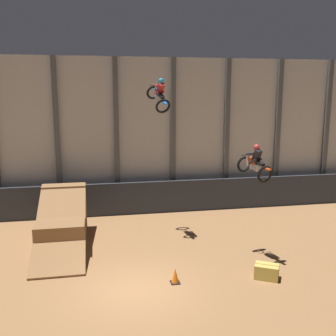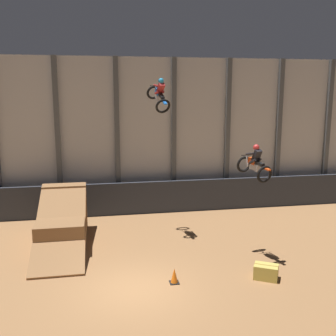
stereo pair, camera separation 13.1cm
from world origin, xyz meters
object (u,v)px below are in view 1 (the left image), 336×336
dirt_ramp (63,224)px  rider_bike_right_air (255,164)px  rider_bike_left_air (159,95)px  hay_bale_trackside (267,272)px  traffic_cone_near_ramp (175,276)px

dirt_ramp → rider_bike_right_air: rider_bike_right_air is taller
rider_bike_left_air → rider_bike_right_air: 5.73m
dirt_ramp → hay_bale_trackside: size_ratio=5.51×
dirt_ramp → hay_bale_trackside: (8.01, -5.48, -0.57)m
rider_bike_right_air → traffic_cone_near_ramp: rider_bike_right_air is taller
traffic_cone_near_ramp → hay_bale_trackside: 3.57m
traffic_cone_near_ramp → rider_bike_right_air: bearing=24.8°
rider_bike_left_air → traffic_cone_near_ramp: bearing=-104.8°
dirt_ramp → hay_bale_trackside: bearing=-34.4°
dirt_ramp → traffic_cone_near_ramp: bearing=-49.3°
rider_bike_left_air → traffic_cone_near_ramp: size_ratio=3.26×
hay_bale_trackside → rider_bike_left_air: bearing=120.3°
rider_bike_left_air → hay_bale_trackside: size_ratio=1.75×
hay_bale_trackside → dirt_ramp: bearing=145.6°
traffic_cone_near_ramp → hay_bale_trackside: traffic_cone_near_ramp is taller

